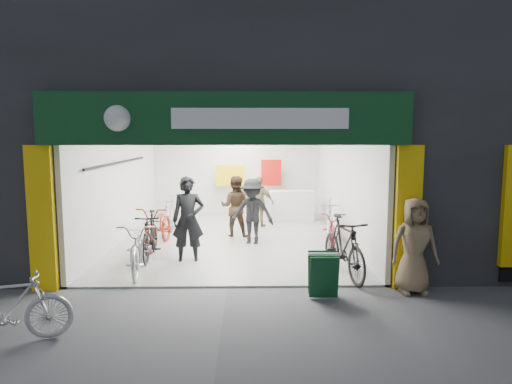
{
  "coord_description": "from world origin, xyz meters",
  "views": [
    {
      "loc": [
        0.38,
        -8.04,
        2.76
      ],
      "look_at": [
        0.56,
        1.5,
        1.58
      ],
      "focal_mm": 32.0,
      "sensor_mm": 36.0,
      "label": 1
    }
  ],
  "objects_px": {
    "bike_right_front": "(344,247)",
    "parked_bike": "(8,308)",
    "pedestrian_near": "(414,246)",
    "sandwich_board": "(323,274)",
    "bike_left_front": "(140,247)"
  },
  "relations": [
    {
      "from": "bike_right_front",
      "to": "parked_bike",
      "type": "bearing_deg",
      "value": -161.96
    },
    {
      "from": "bike_right_front",
      "to": "parked_bike",
      "type": "relative_size",
      "value": 1.24
    },
    {
      "from": "pedestrian_near",
      "to": "parked_bike",
      "type": "bearing_deg",
      "value": -163.53
    },
    {
      "from": "parked_bike",
      "to": "pedestrian_near",
      "type": "height_order",
      "value": "pedestrian_near"
    },
    {
      "from": "parked_bike",
      "to": "pedestrian_near",
      "type": "xyz_separation_m",
      "value": [
        6.1,
        1.88,
        0.36
      ]
    },
    {
      "from": "parked_bike",
      "to": "sandwich_board",
      "type": "distance_m",
      "value": 4.78
    },
    {
      "from": "bike_right_front",
      "to": "parked_bike",
      "type": "height_order",
      "value": "bike_right_front"
    },
    {
      "from": "bike_right_front",
      "to": "pedestrian_near",
      "type": "height_order",
      "value": "pedestrian_near"
    },
    {
      "from": "bike_left_front",
      "to": "sandwich_board",
      "type": "relative_size",
      "value": 2.7
    },
    {
      "from": "bike_right_front",
      "to": "parked_bike",
      "type": "distance_m",
      "value": 5.77
    },
    {
      "from": "pedestrian_near",
      "to": "bike_right_front",
      "type": "bearing_deg",
      "value": 138.65
    },
    {
      "from": "bike_left_front",
      "to": "sandwich_board",
      "type": "height_order",
      "value": "bike_left_front"
    },
    {
      "from": "sandwich_board",
      "to": "bike_left_front",
      "type": "bearing_deg",
      "value": 158.75
    },
    {
      "from": "bike_right_front",
      "to": "pedestrian_near",
      "type": "distance_m",
      "value": 1.4
    },
    {
      "from": "parked_bike",
      "to": "sandwich_board",
      "type": "relative_size",
      "value": 2.15
    }
  ]
}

